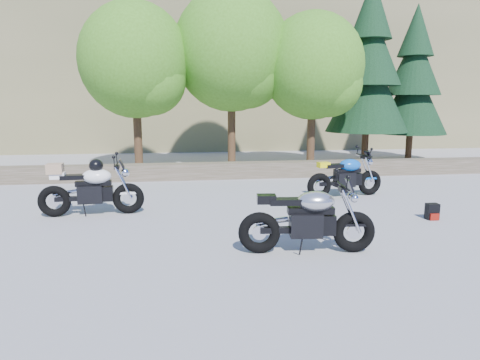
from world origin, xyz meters
name	(u,v)px	position (x,y,z in m)	size (l,w,h in m)	color
ground	(237,228)	(0.00, 0.00, 0.00)	(90.00, 90.00, 0.00)	#939297
stone_wall	(214,171)	(0.00, 5.50, 0.25)	(22.00, 0.55, 0.50)	#4B4432
hillside	(229,39)	(3.00, 28.00, 7.50)	(80.00, 30.00, 15.00)	#686640
tree_decid_left	(138,65)	(-2.39, 7.14, 3.63)	(3.67, 3.67, 5.62)	#382314
tree_decid_mid	(235,55)	(0.91, 7.54, 4.04)	(4.08, 4.08, 6.24)	#382314
tree_decid_right	(316,70)	(3.71, 6.94, 3.50)	(3.54, 3.54, 5.41)	#382314
conifer_near	(369,68)	(6.20, 8.20, 3.68)	(3.17, 3.17, 7.06)	#382314
conifer_far	(413,81)	(8.40, 8.80, 3.27)	(2.82, 2.82, 6.27)	#382314
silver_bike	(308,220)	(0.94, -1.54, 0.54)	(2.20, 0.70, 1.10)	black
white_bike	(91,188)	(-2.95, 1.35, 0.59)	(2.19, 0.69, 1.21)	black
blue_bike	(346,177)	(3.11, 2.36, 0.52)	(2.12, 0.68, 1.07)	black
backpack	(432,212)	(4.07, 0.04, 0.16)	(0.25, 0.21, 0.33)	black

